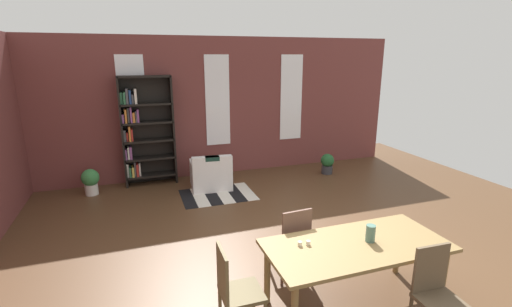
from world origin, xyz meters
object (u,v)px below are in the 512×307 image
dining_table (356,251)px  potted_plant_by_shelf (327,163)px  vase_on_table (370,233)px  dining_chair_near_right (437,293)px  armchair_white (211,175)px  dining_chair_far_left (292,241)px  bookshelf_tall (144,131)px  potted_plant_corner (91,181)px  dining_chair_head_left (234,289)px

dining_table → potted_plant_by_shelf: dining_table is taller
dining_table → vase_on_table: size_ratio=10.44×
dining_chair_near_right → armchair_white: 4.97m
dining_chair_far_left → armchair_white: size_ratio=1.11×
bookshelf_tall → potted_plant_by_shelf: bookshelf_tall is taller
armchair_white → dining_table: bearing=-80.5°
dining_table → vase_on_table: (0.16, 0.00, 0.18)m
dining_table → vase_on_table: 0.24m
bookshelf_tall → potted_plant_corner: (-1.09, -0.31, -0.88)m
bookshelf_tall → potted_plant_corner: bookshelf_tall is taller
vase_on_table → dining_chair_far_left: bearing=131.5°
dining_table → potted_plant_corner: bearing=123.7°
dining_chair_far_left → potted_plant_by_shelf: size_ratio=2.01×
dining_table → dining_chair_far_left: (-0.44, 0.68, -0.16)m
bookshelf_tall → armchair_white: size_ratio=2.67×
potted_plant_by_shelf → potted_plant_corner: 5.12m
dining_chair_far_left → potted_plant_corner: 4.66m
dining_chair_near_right → dining_chair_head_left: bearing=159.3°
dining_chair_near_right → potted_plant_by_shelf: (1.64, 4.87, -0.26)m
potted_plant_by_shelf → potted_plant_corner: potted_plant_corner is taller
vase_on_table → dining_chair_head_left: bearing=180.0°
dining_chair_head_left → dining_chair_far_left: bearing=36.5°
armchair_white → vase_on_table: bearing=-78.4°
dining_chair_head_left → armchair_white: (0.66, 4.16, -0.23)m
dining_chair_near_right → dining_chair_far_left: same height
dining_chair_near_right → bookshelf_tall: 6.06m
dining_chair_far_left → bookshelf_tall: 4.48m
vase_on_table → potted_plant_corner: vase_on_table is taller
dining_chair_head_left → armchair_white: size_ratio=1.11×
vase_on_table → dining_chair_near_right: (0.28, -0.68, -0.33)m
dining_chair_head_left → potted_plant_by_shelf: 5.42m
dining_table → armchair_white: (-0.69, 4.16, -0.39)m
vase_on_table → dining_chair_far_left: size_ratio=0.20×
potted_plant_by_shelf → dining_chair_far_left: bearing=-125.7°
dining_chair_head_left → potted_plant_corner: bearing=110.2°
dining_chair_head_left → potted_plant_corner: 4.85m
potted_plant_corner → dining_chair_head_left: bearing=-69.8°
dining_table → dining_chair_near_right: (0.44, -0.68, -0.16)m
dining_table → dining_chair_head_left: size_ratio=2.06×
bookshelf_tall → dining_table: bearing=-68.2°
dining_chair_near_right → potted_plant_corner: dining_chair_near_right is taller
armchair_white → potted_plant_corner: bearing=170.6°
bookshelf_tall → dining_chair_near_right: bearing=-66.7°
vase_on_table → bookshelf_tall: size_ratio=0.08×
bookshelf_tall → potted_plant_corner: bearing=-164.2°
dining_chair_near_right → dining_chair_far_left: (-0.88, 1.36, 0.00)m
dining_chair_near_right → dining_table: bearing=123.2°
dining_chair_near_right → armchair_white: (-1.14, 4.83, -0.23)m
dining_chair_head_left → potted_plant_by_shelf: size_ratio=2.01×
vase_on_table → dining_chair_head_left: dining_chair_head_left is taller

